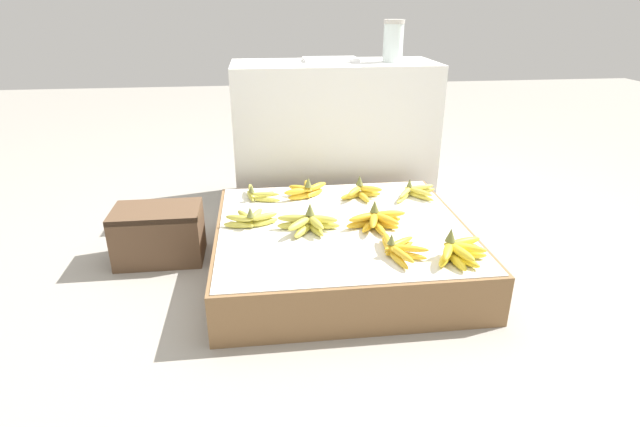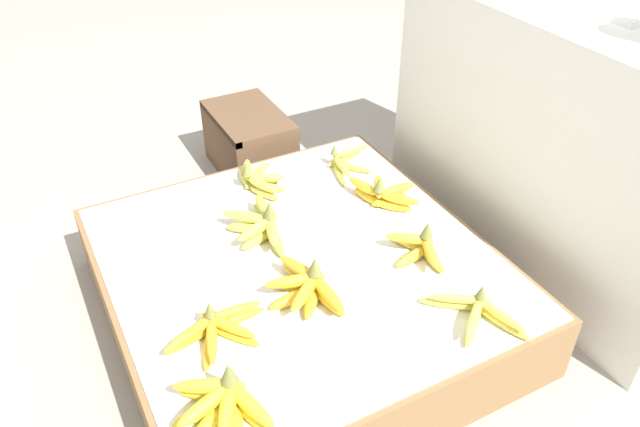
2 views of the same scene
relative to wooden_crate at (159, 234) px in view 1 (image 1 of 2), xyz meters
The scene contains 15 objects.
ground_plane 0.81m from the wooden_crate, 12.61° to the right, with size 10.00×10.00×0.00m, color gray.
display_platform 0.80m from the wooden_crate, 12.61° to the right, with size 1.03×0.99×0.20m.
back_vendor_table 1.11m from the wooden_crate, 36.90° to the left, with size 1.08×0.45×0.76m.
wooden_crate is the anchor object (origin of this frame).
banana_bunch_front_midright 1.06m from the wooden_crate, 26.38° to the right, with size 0.17×0.26×0.09m.
banana_bunch_front_right 1.27m from the wooden_crate, 24.58° to the right, with size 0.21×0.19×0.11m.
banana_bunch_middle_left 0.44m from the wooden_crate, 18.03° to the right, with size 0.23×0.14×0.10m.
banana_bunch_middle_midleft 0.68m from the wooden_crate, 19.03° to the right, with size 0.26×0.15×0.11m.
banana_bunch_middle_midright 0.95m from the wooden_crate, 13.50° to the right, with size 0.26×0.17×0.11m.
banana_bunch_back_left 0.48m from the wooden_crate, 19.66° to the left, with size 0.16×0.18×0.08m.
banana_bunch_back_midleft 0.69m from the wooden_crate, 13.60° to the left, with size 0.22×0.17×0.10m.
banana_bunch_back_midright 0.93m from the wooden_crate, ahead, with size 0.21×0.14×0.10m.
banana_bunch_back_right 1.18m from the wooden_crate, ahead, with size 0.24×0.17×0.08m.
glass_jar 1.52m from the wooden_crate, 28.10° to the left, with size 0.11×0.11×0.21m.
foam_tray_white 1.27m from the wooden_crate, 38.99° to the left, with size 0.29×0.17×0.02m.
Camera 1 is at (-0.32, -1.86, 1.07)m, focal length 28.00 mm.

